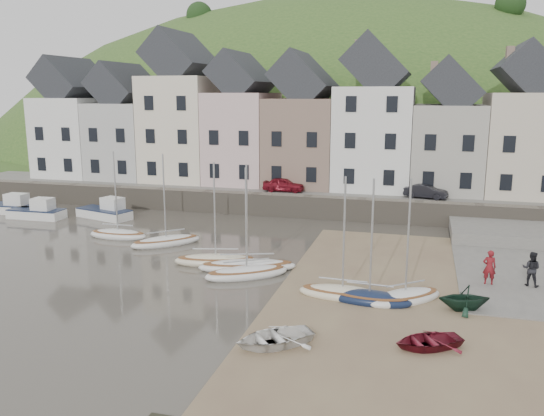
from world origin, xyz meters
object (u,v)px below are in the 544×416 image
(rowboat_white, at_px, (274,337))
(rowboat_green, at_px, (464,298))
(car_right, at_px, (426,191))
(rowboat_red, at_px, (428,341))
(car_left, at_px, (284,185))
(person_red, at_px, (489,267))
(person_dark, at_px, (531,269))
(sailboat_0, at_px, (118,234))

(rowboat_white, relative_size, rowboat_green, 1.38)
(rowboat_white, relative_size, car_right, 0.94)
(rowboat_green, bearing_deg, rowboat_red, -34.47)
(car_left, bearing_deg, car_right, -91.79)
(rowboat_green, height_order, person_red, person_red)
(rowboat_white, height_order, car_right, car_right)
(rowboat_green, relative_size, person_dark, 1.28)
(rowboat_white, xyz_separation_m, car_right, (5.72, 25.90, 1.77))
(rowboat_red, height_order, person_red, person_red)
(rowboat_red, xyz_separation_m, person_red, (3.08, 8.41, 0.69))
(rowboat_green, xyz_separation_m, car_left, (-13.75, 20.03, 1.53))
(sailboat_0, distance_m, rowboat_green, 23.83)
(person_red, relative_size, car_left, 0.52)
(rowboat_red, distance_m, car_right, 24.54)
(person_red, bearing_deg, rowboat_red, 69.20)
(person_dark, bearing_deg, rowboat_red, 78.35)
(person_dark, xyz_separation_m, car_right, (-5.38, 15.75, 1.13))
(rowboat_green, xyz_separation_m, rowboat_red, (-1.62, -4.44, -0.33))
(rowboat_green, distance_m, car_left, 24.34)
(person_red, bearing_deg, rowboat_white, 46.81)
(car_left, bearing_deg, rowboat_white, -168.36)
(person_red, height_order, car_right, car_right)
(rowboat_green, height_order, car_right, car_right)
(rowboat_white, distance_m, car_right, 26.58)
(rowboat_green, relative_size, rowboat_red, 0.84)
(person_red, bearing_deg, car_right, -79.05)
(sailboat_0, height_order, car_right, sailboat_0)
(sailboat_0, height_order, rowboat_white, sailboat_0)
(sailboat_0, bearing_deg, rowboat_white, -41.87)
(rowboat_green, bearing_deg, rowboat_white, -66.60)
(rowboat_green, bearing_deg, car_left, -159.96)
(rowboat_white, bearing_deg, car_left, 154.65)
(rowboat_white, bearing_deg, person_red, 98.70)
(rowboat_red, bearing_deg, car_left, 177.80)
(rowboat_white, xyz_separation_m, person_dark, (11.10, 10.15, 0.64))
(rowboat_green, distance_m, car_right, 20.17)
(car_right, bearing_deg, rowboat_red, -166.91)
(person_red, distance_m, person_dark, 2.10)
(person_dark, bearing_deg, car_left, -23.38)
(person_red, xyz_separation_m, car_right, (-3.30, 16.06, 1.13))
(rowboat_red, height_order, car_left, car_left)
(person_dark, height_order, car_left, car_left)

